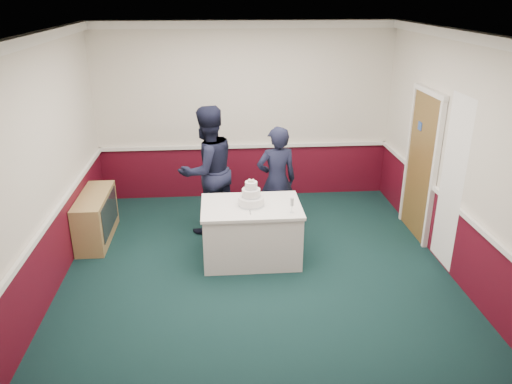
{
  "coord_description": "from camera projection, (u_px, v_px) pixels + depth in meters",
  "views": [
    {
      "loc": [
        -0.47,
        -5.83,
        3.43
      ],
      "look_at": [
        -0.01,
        -0.1,
        1.1
      ],
      "focal_mm": 35.0,
      "sensor_mm": 36.0,
      "label": 1
    }
  ],
  "objects": [
    {
      "name": "ground",
      "position": [
        256.0,
        265.0,
        6.71
      ],
      "size": [
        5.0,
        5.0,
        0.0
      ],
      "primitive_type": "plane",
      "color": "#112929",
      "rests_on": "ground"
    },
    {
      "name": "room_shell",
      "position": [
        259.0,
        110.0,
        6.54
      ],
      "size": [
        5.0,
        5.0,
        3.0
      ],
      "color": "silver",
      "rests_on": "ground"
    },
    {
      "name": "sideboard",
      "position": [
        96.0,
        217.0,
        7.28
      ],
      "size": [
        0.41,
        1.2,
        0.7
      ],
      "color": "tan",
      "rests_on": "ground"
    },
    {
      "name": "cake_table",
      "position": [
        251.0,
        231.0,
        6.74
      ],
      "size": [
        1.32,
        0.92,
        0.79
      ],
      "color": "white",
      "rests_on": "ground"
    },
    {
      "name": "wedding_cake",
      "position": [
        251.0,
        197.0,
        6.56
      ],
      "size": [
        0.35,
        0.35,
        0.36
      ],
      "color": "white",
      "rests_on": "cake_table"
    },
    {
      "name": "cake_knife",
      "position": [
        250.0,
        211.0,
        6.41
      ],
      "size": [
        0.02,
        0.22,
        0.0
      ],
      "primitive_type": "cube",
      "rotation": [
        0.0,
        0.0,
        0.01
      ],
      "color": "silver",
      "rests_on": "cake_table"
    },
    {
      "name": "champagne_flute",
      "position": [
        292.0,
        203.0,
        6.32
      ],
      "size": [
        0.05,
        0.05,
        0.21
      ],
      "color": "silver",
      "rests_on": "cake_table"
    },
    {
      "name": "person_man",
      "position": [
        207.0,
        170.0,
        7.35
      ],
      "size": [
        1.18,
        1.13,
        1.93
      ],
      "primitive_type": "imported",
      "rotation": [
        0.0,
        0.0,
        3.73
      ],
      "color": "black",
      "rests_on": "ground"
    },
    {
      "name": "person_woman",
      "position": [
        277.0,
        181.0,
        7.35
      ],
      "size": [
        0.65,
        0.48,
        1.65
      ],
      "primitive_type": "imported",
      "rotation": [
        0.0,
        0.0,
        3.29
      ],
      "color": "black",
      "rests_on": "ground"
    }
  ]
}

